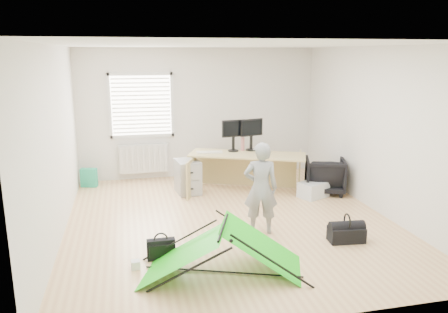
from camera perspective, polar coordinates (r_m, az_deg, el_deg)
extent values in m
plane|color=tan|center=(6.99, 0.74, -8.35)|extent=(5.50, 5.50, 0.00)
cube|color=silver|center=(9.27, -3.24, 5.67)|extent=(5.00, 0.02, 2.70)
cube|color=silver|center=(9.09, -10.74, 6.58)|extent=(1.20, 0.06, 1.20)
cube|color=silver|center=(9.24, -10.44, -0.24)|extent=(1.00, 0.12, 0.60)
cube|color=tan|center=(8.30, 3.03, -2.14)|extent=(2.26, 1.49, 0.74)
cube|color=#97999C|center=(8.26, -4.76, -2.64)|extent=(0.47, 0.59, 0.63)
cube|color=black|center=(8.39, 1.22, 2.20)|extent=(0.48, 0.17, 0.45)
cube|color=black|center=(8.48, 3.56, 2.32)|extent=(0.49, 0.23, 0.45)
cube|color=beige|center=(8.31, -1.90, 0.57)|extent=(0.51, 0.23, 0.02)
cylinder|color=#AF6462|center=(8.47, 2.45, 1.65)|extent=(0.07, 0.07, 0.26)
imported|color=black|center=(8.46, 13.03, -2.42)|extent=(0.93, 0.94, 0.67)
imported|color=gray|center=(6.34, 4.82, -4.16)|extent=(0.56, 0.43, 1.36)
cube|color=silver|center=(8.20, 11.58, -4.25)|extent=(0.61, 0.54, 0.28)
cube|color=#21A476|center=(9.05, -17.23, -2.65)|extent=(0.34, 0.22, 0.37)
cube|color=black|center=(5.77, -8.21, -11.89)|extent=(0.36, 0.11, 0.27)
cube|color=silver|center=(5.62, -11.47, -13.69)|extent=(0.11, 0.11, 0.11)
cube|color=black|center=(6.45, 15.69, -9.76)|extent=(0.51, 0.30, 0.21)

